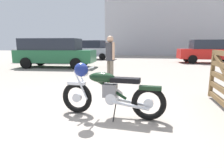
# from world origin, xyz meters

# --- Properties ---
(ground_plane) EXTENTS (80.00, 80.00, 0.00)m
(ground_plane) POSITION_xyz_m (0.00, 0.00, 0.00)
(ground_plane) COLOR gray
(vintage_motorcycle) EXTENTS (2.08, 0.73, 1.07)m
(vintage_motorcycle) POSITION_xyz_m (0.23, -0.31, 0.49)
(vintage_motorcycle) COLOR black
(vintage_motorcycle) RESTS_ON ground_plane
(bystander) EXTENTS (0.33, 0.36, 1.66)m
(bystander) POSITION_xyz_m (-0.16, 2.49, 1.02)
(bystander) COLOR #706656
(bystander) RESTS_ON ground_plane
(red_hatchback_near) EXTENTS (4.71, 2.00, 1.74)m
(red_hatchback_near) POSITION_xyz_m (6.19, 12.07, 0.94)
(red_hatchback_near) COLOR black
(red_hatchback_near) RESTS_ON ground_plane
(white_estate_far) EXTENTS (4.46, 2.53, 1.67)m
(white_estate_far) POSITION_xyz_m (-8.58, 14.03, 0.84)
(white_estate_far) COLOR black
(white_estate_far) RESTS_ON ground_plane
(blue_hatchback_right) EXTENTS (4.12, 2.31, 1.78)m
(blue_hatchback_right) POSITION_xyz_m (-3.80, 14.90, 0.92)
(blue_hatchback_right) COLOR black
(blue_hatchback_right) RESTS_ON ground_plane
(dark_sedan_left) EXTENTS (4.74, 2.06, 1.74)m
(dark_sedan_left) POSITION_xyz_m (-4.44, 7.60, 0.94)
(dark_sedan_left) COLOR black
(dark_sedan_left) RESTS_ON ground_plane
(silver_sedan_mid) EXTENTS (4.79, 2.17, 1.74)m
(silver_sedan_mid) POSITION_xyz_m (-6.69, 11.17, 0.94)
(silver_sedan_mid) COLOR black
(silver_sedan_mid) RESTS_ON ground_plane
(industrial_building) EXTENTS (18.12, 9.21, 8.47)m
(industrial_building) POSITION_xyz_m (4.99, 26.43, 4.24)
(industrial_building) COLOR #B2B2B7
(industrial_building) RESTS_ON ground_plane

